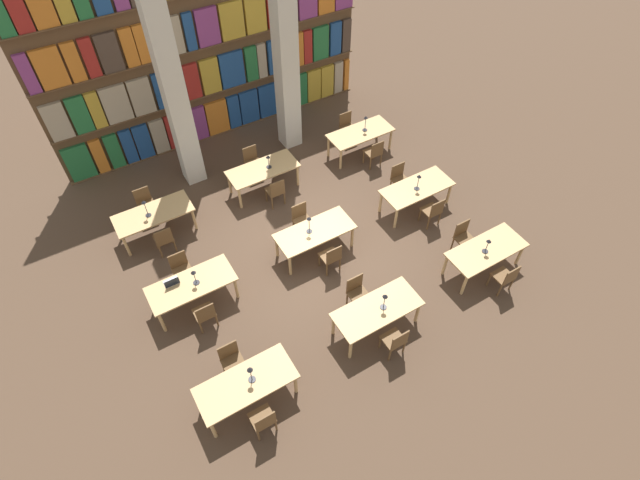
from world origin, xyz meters
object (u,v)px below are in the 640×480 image
object	(u,v)px
reading_table_5	(417,189)
chair_11	(399,178)
reading_table_7	(263,171)
chair_16	(374,152)
chair_3	(357,292)
chair_2	(395,341)
desk_lamp_3	(194,275)
desk_lamp_4	(309,222)
chair_14	(276,191)
desk_lamp_5	(419,180)
chair_17	(347,126)
chair_4	(505,277)
reading_table_8	(360,134)
pillar_left	(171,81)
laptop	(172,282)
chair_0	(263,420)
chair_7	(181,269)
desk_lamp_0	(250,372)
desk_lamp_8	(366,121)
reading_table_1	(377,311)
reading_table_4	(315,233)
reading_table_0	(246,385)
desk_lamp_6	(145,206)
reading_table_6	(154,215)
chair_5	(463,237)
chair_10	(433,211)
chair_13	(145,203)
reading_table_3	(192,286)
desk_lamp_7	(268,159)
reading_table_2	(486,251)
desk_lamp_2	(488,244)
chair_12	(164,239)
chair_6	(205,314)
chair_15	(252,161)
chair_1	(232,360)
desk_lamp_1	(385,299)
pillar_center	(285,47)

from	to	relation	value
reading_table_5	chair_11	world-z (taller)	chair_11
reading_table_7	chair_16	xyz separation A→B (m)	(3.09, -0.72, -0.16)
chair_3	reading_table_7	bearing A→B (deg)	-89.17
chair_2	desk_lamp_3	bearing A→B (deg)	132.39
desk_lamp_4	chair_14	bearing A→B (deg)	87.96
desk_lamp_5	chair_17	world-z (taller)	desk_lamp_5
chair_4	chair_16	distance (m)	5.04
chair_4	reading_table_8	distance (m)	5.74
chair_4	pillar_left	bearing A→B (deg)	122.50
chair_2	laptop	size ratio (longest dim) A/B	2.74
chair_0	chair_14	world-z (taller)	same
chair_7	reading_table_7	bearing A→B (deg)	-148.29
desk_lamp_0	desk_lamp_8	world-z (taller)	desk_lamp_8
chair_2	reading_table_7	size ratio (longest dim) A/B	0.47
reading_table_1	reading_table_4	world-z (taller)	same
chair_0	reading_table_7	world-z (taller)	chair_0
chair_17	pillar_left	bearing A→B (deg)	-9.53
chair_11	desk_lamp_3	bearing A→B (deg)	6.12
reading_table_0	desk_lamp_3	distance (m)	2.63
desk_lamp_6	reading_table_6	bearing A→B (deg)	12.82
chair_5	reading_table_7	distance (m)	5.37
chair_14	reading_table_8	size ratio (longest dim) A/B	0.47
chair_10	desk_lamp_8	distance (m)	3.37
chair_16	chair_13	bearing A→B (deg)	167.81
reading_table_3	desk_lamp_7	size ratio (longest dim) A/B	4.75
reading_table_2	desk_lamp_2	size ratio (longest dim) A/B	4.57
chair_2	reading_table_3	size ratio (longest dim) A/B	0.47
chair_14	reading_table_0	bearing A→B (deg)	-123.27
desk_lamp_5	desk_lamp_3	bearing A→B (deg)	178.97
chair_17	chair_5	bearing A→B (deg)	90.37
chair_10	chair_12	world-z (taller)	same
chair_3	chair_6	bearing A→B (deg)	-21.07
chair_6	reading_table_8	xyz separation A→B (m)	(6.06, 3.20, 0.16)
reading_table_1	chair_13	world-z (taller)	chair_13
chair_3	chair_15	xyz separation A→B (m)	(-0.05, 5.10, 0.00)
chair_1	chair_3	bearing A→B (deg)	-178.46
reading_table_0	desk_lamp_5	distance (m)	6.44
desk_lamp_1	chair_16	distance (m)	5.30
chair_0	chair_17	bearing A→B (deg)	47.34
chair_3	desk_lamp_8	size ratio (longest dim) A/B	1.83
reading_table_1	chair_11	bearing A→B (deg)	46.83
pillar_left	chair_14	distance (m)	3.61
pillar_left	chair_0	size ratio (longest dim) A/B	6.85
chair_5	desk_lamp_6	xyz separation A→B (m)	(-6.23, 4.26, 0.58)
chair_7	desk_lamp_8	world-z (taller)	desk_lamp_8
desk_lamp_0	desk_lamp_7	distance (m)	5.94
chair_2	reading_table_5	bearing A→B (deg)	46.60
chair_2	chair_4	world-z (taller)	same
pillar_center	reading_table_0	size ratio (longest dim) A/B	3.21
chair_12	reading_table_8	xyz separation A→B (m)	(6.10, 0.76, 0.16)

